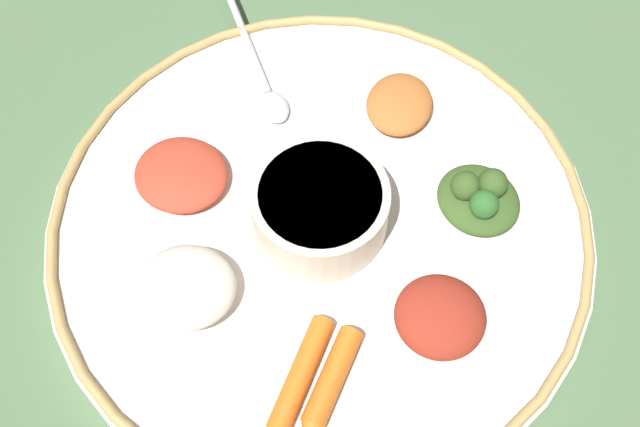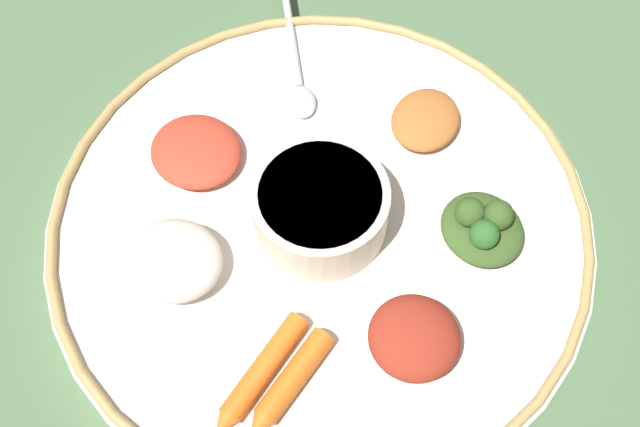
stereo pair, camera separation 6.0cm
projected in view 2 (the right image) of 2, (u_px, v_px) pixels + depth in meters
name	position (u px, v px, depth m)	size (l,w,h in m)	color
ground_plane	(320.00, 234.00, 0.63)	(2.40, 2.40, 0.00)	#4C6B47
platter	(320.00, 228.00, 0.62)	(0.43, 0.43, 0.02)	white
platter_rim	(320.00, 221.00, 0.61)	(0.42, 0.42, 0.01)	tan
center_bowl	(320.00, 207.00, 0.59)	(0.10, 0.10, 0.05)	beige
spoon	(296.00, 65.00, 0.68)	(0.09, 0.16, 0.01)	silver
greens_pile	(483.00, 226.00, 0.59)	(0.09, 0.09, 0.04)	#385623
carrot_near_spoon	(260.00, 373.00, 0.55)	(0.04, 0.10, 0.02)	orange
carrot_outer	(290.00, 383.00, 0.54)	(0.04, 0.09, 0.02)	orange
mound_berbere_red	(196.00, 151.00, 0.63)	(0.08, 0.07, 0.02)	#B73D28
mound_beet	(414.00, 338.00, 0.55)	(0.06, 0.07, 0.03)	maroon
mound_chickpea	(425.00, 120.00, 0.65)	(0.06, 0.06, 0.02)	#B2662D
mound_rice_white	(174.00, 261.00, 0.58)	(0.07, 0.07, 0.03)	silver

